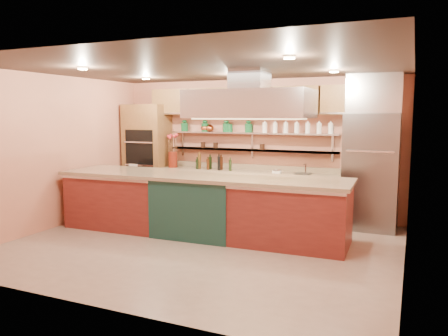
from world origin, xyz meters
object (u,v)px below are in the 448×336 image
at_px(kitchen_scale, 277,171).
at_px(green_canister, 229,128).
at_px(flower_vase, 173,159).
at_px(refrigerator, 371,172).
at_px(island, 200,204).
at_px(copper_kettle, 210,128).

xyz_separation_m(kitchen_scale, green_canister, (-1.12, 0.22, 0.82)).
distance_m(flower_vase, green_canister, 1.45).
bearing_deg(green_canister, refrigerator, -4.57).
xyz_separation_m(refrigerator, kitchen_scale, (-1.76, 0.01, -0.07)).
distance_m(island, copper_kettle, 2.30).
bearing_deg(green_canister, copper_kettle, 180.00).
height_order(flower_vase, green_canister, green_canister).
height_order(island, copper_kettle, copper_kettle).
bearing_deg(flower_vase, copper_kettle, 15.55).
bearing_deg(green_canister, flower_vase, -170.01).
bearing_deg(flower_vase, refrigerator, -0.14).
relative_size(island, green_canister, 30.73).
bearing_deg(refrigerator, green_canister, 175.43).
bearing_deg(island, kitchen_scale, 58.25).
relative_size(kitchen_scale, copper_kettle, 0.93).
bearing_deg(copper_kettle, island, -69.61).
bearing_deg(green_canister, island, -83.35).
distance_m(island, green_canister, 2.21).
xyz_separation_m(refrigerator, island, (-2.67, -1.57, -0.52)).
height_order(refrigerator, flower_vase, refrigerator).
xyz_separation_m(island, kitchen_scale, (0.91, 1.58, 0.45)).
xyz_separation_m(refrigerator, copper_kettle, (-3.34, 0.23, 0.74)).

